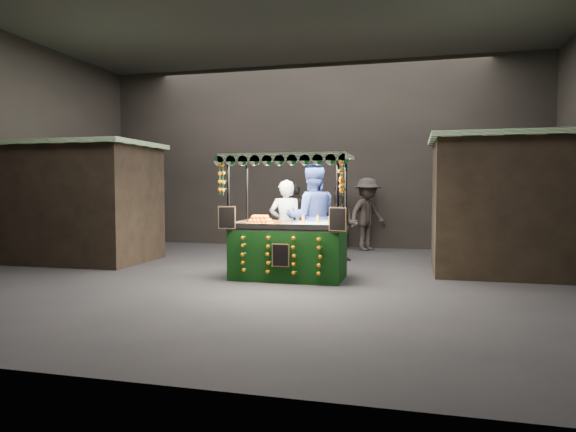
# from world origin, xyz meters

# --- Properties ---
(ground) EXTENTS (12.00, 12.00, 0.00)m
(ground) POSITION_xyz_m (0.00, 0.00, 0.00)
(ground) COLOR black
(ground) RESTS_ON ground
(market_hall) EXTENTS (12.10, 10.10, 5.05)m
(market_hall) POSITION_xyz_m (0.00, 0.00, 3.38)
(market_hall) COLOR black
(market_hall) RESTS_ON ground
(neighbour_stall_left) EXTENTS (3.00, 2.20, 2.60)m
(neighbour_stall_left) POSITION_xyz_m (-4.40, 1.00, 1.31)
(neighbour_stall_left) COLOR black
(neighbour_stall_left) RESTS_ON ground
(neighbour_stall_right) EXTENTS (3.00, 2.20, 2.60)m
(neighbour_stall_right) POSITION_xyz_m (4.40, 1.50, 1.31)
(neighbour_stall_right) COLOR black
(neighbour_stall_right) RESTS_ON ground
(juice_stall) EXTENTS (2.26, 1.33, 2.19)m
(juice_stall) POSITION_xyz_m (0.48, -0.03, 0.68)
(juice_stall) COLOR black
(juice_stall) RESTS_ON ground
(vendor_grey) EXTENTS (0.71, 0.53, 1.77)m
(vendor_grey) POSITION_xyz_m (0.19, 0.88, 0.88)
(vendor_grey) COLOR gray
(vendor_grey) RESTS_ON ground
(vendor_blue) EXTENTS (1.20, 1.06, 2.07)m
(vendor_blue) POSITION_xyz_m (0.73, 0.80, 1.03)
(vendor_blue) COLOR navy
(vendor_blue) RESTS_ON ground
(shopper_0) EXTENTS (0.60, 0.44, 1.52)m
(shopper_0) POSITION_xyz_m (-3.61, 1.88, 0.76)
(shopper_0) COLOR black
(shopper_0) RESTS_ON ground
(shopper_1) EXTENTS (0.76, 0.59, 1.55)m
(shopper_1) POSITION_xyz_m (1.08, 2.44, 0.78)
(shopper_1) COLOR black
(shopper_1) RESTS_ON ground
(shopper_2) EXTENTS (1.03, 0.52, 1.70)m
(shopper_2) POSITION_xyz_m (-0.14, 3.16, 0.85)
(shopper_2) COLOR #2C2824
(shopper_2) RESTS_ON ground
(shopper_3) EXTENTS (1.29, 1.38, 1.87)m
(shopper_3) POSITION_xyz_m (1.47, 4.44, 0.94)
(shopper_3) COLOR #2C2524
(shopper_3) RESTS_ON ground
(shopper_4) EXTENTS (0.85, 0.58, 1.68)m
(shopper_4) POSITION_xyz_m (-4.19, 2.61, 0.84)
(shopper_4) COLOR black
(shopper_4) RESTS_ON ground
(shopper_5) EXTENTS (1.29, 1.69, 1.78)m
(shopper_5) POSITION_xyz_m (4.50, 3.80, 0.89)
(shopper_5) COLOR #2B2823
(shopper_5) RESTS_ON ground
(shopper_6) EXTENTS (0.68, 0.74, 1.71)m
(shopper_6) POSITION_xyz_m (0.71, 4.60, 0.85)
(shopper_6) COLOR #2A2622
(shopper_6) RESTS_ON ground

